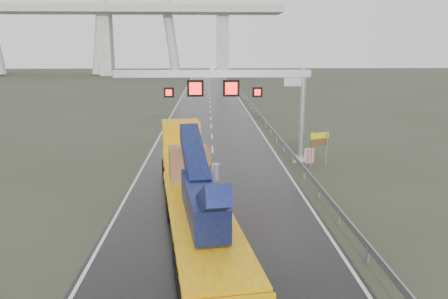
{
  "coord_description": "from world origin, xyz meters",
  "views": [
    {
      "loc": [
        -0.39,
        -15.19,
        8.5
      ],
      "look_at": [
        0.48,
        8.07,
        3.2
      ],
      "focal_mm": 35.0,
      "sensor_mm": 36.0,
      "label": 1
    }
  ],
  "objects_px": {
    "heavy_haul_truck": "(191,176)",
    "sign_gantry": "(240,89)",
    "striped_barrier": "(309,156)",
    "exit_sign_pair": "(319,142)"
  },
  "relations": [
    {
      "from": "heavy_haul_truck",
      "to": "sign_gantry",
      "type": "bearing_deg",
      "value": 63.43
    },
    {
      "from": "striped_barrier",
      "to": "sign_gantry",
      "type": "bearing_deg",
      "value": 152.7
    },
    {
      "from": "exit_sign_pair",
      "to": "striped_barrier",
      "type": "bearing_deg",
      "value": 87.86
    },
    {
      "from": "heavy_haul_truck",
      "to": "exit_sign_pair",
      "type": "distance_m",
      "value": 12.23
    },
    {
      "from": "heavy_haul_truck",
      "to": "striped_barrier",
      "type": "bearing_deg",
      "value": 39.09
    },
    {
      "from": "sign_gantry",
      "to": "heavy_haul_truck",
      "type": "distance_m",
      "value": 11.34
    },
    {
      "from": "sign_gantry",
      "to": "exit_sign_pair",
      "type": "bearing_deg",
      "value": -19.16
    },
    {
      "from": "heavy_haul_truck",
      "to": "striped_barrier",
      "type": "height_order",
      "value": "heavy_haul_truck"
    },
    {
      "from": "heavy_haul_truck",
      "to": "exit_sign_pair",
      "type": "bearing_deg",
      "value": 33.69
    },
    {
      "from": "sign_gantry",
      "to": "striped_barrier",
      "type": "height_order",
      "value": "sign_gantry"
    }
  ]
}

